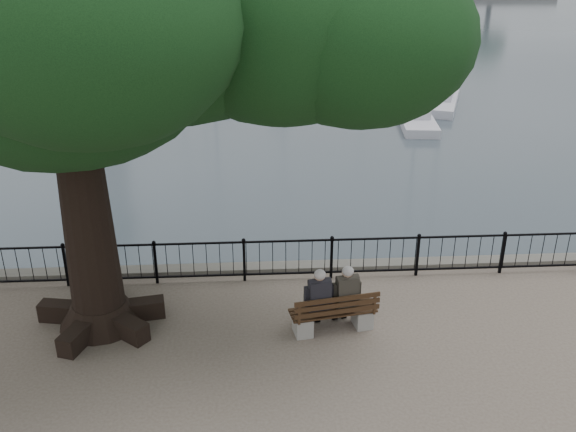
{
  "coord_description": "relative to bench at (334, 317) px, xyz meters",
  "views": [
    {
      "loc": [
        -0.77,
        -10.42,
        7.43
      ],
      "look_at": [
        0.0,
        2.5,
        1.6
      ],
      "focal_mm": 40.0,
      "sensor_mm": 36.0,
      "label": 1
    }
  ],
  "objects": [
    {
      "name": "sailboat_f",
      "position": [
        0.57,
        30.23,
        -1.0
      ],
      "size": [
        1.85,
        5.67,
        11.11
      ],
      "color": "silver",
      "rests_on": "ground"
    },
    {
      "name": "sailboat_c",
      "position": [
        6.21,
        18.39,
        -1.0
      ],
      "size": [
        2.08,
        5.59,
        10.75
      ],
      "color": "silver",
      "rests_on": "ground"
    },
    {
      "name": "sailboat_e",
      "position": [
        -11.98,
        33.0,
        -0.97
      ],
      "size": [
        4.13,
        6.33,
        12.65
      ],
      "color": "silver",
      "rests_on": "ground"
    },
    {
      "name": "railing",
      "position": [
        -0.79,
        2.13,
        0.24
      ],
      "size": [
        22.06,
        0.06,
        1.0
      ],
      "color": "black",
      "rests_on": "ground"
    },
    {
      "name": "sailboat_i",
      "position": [
        -10.74,
        40.28,
        -1.01
      ],
      "size": [
        1.95,
        5.08,
        9.78
      ],
      "color": "silver",
      "rests_on": "ground"
    },
    {
      "name": "tree",
      "position": [
        -3.85,
        0.7,
        5.86
      ],
      "size": [
        11.51,
        8.03,
        9.39
      ],
      "color": "black",
      "rests_on": "ground"
    },
    {
      "name": "harbor",
      "position": [
        -0.79,
        2.63,
        -0.82
      ],
      "size": [
        260.0,
        260.0,
        1.2
      ],
      "color": "#4F4E49",
      "rests_on": "ground"
    },
    {
      "name": "sailboat_h",
      "position": [
        -6.68,
        37.26,
        -0.93
      ],
      "size": [
        2.44,
        5.39,
        13.03
      ],
      "color": "silver",
      "rests_on": "ground"
    },
    {
      "name": "sailboat_d",
      "position": [
        8.34,
        21.61,
        -1.01
      ],
      "size": [
        3.62,
        6.18,
        11.16
      ],
      "color": "silver",
      "rests_on": "ground"
    },
    {
      "name": "person_right",
      "position": [
        0.23,
        0.14,
        0.35
      ],
      "size": [
        0.49,
        0.77,
        1.46
      ],
      "color": "black",
      "rests_on": "ground"
    },
    {
      "name": "sailboat_g",
      "position": [
        6.74,
        35.59,
        -1.02
      ],
      "size": [
        1.96,
        5.13,
        9.67
      ],
      "color": "silver",
      "rests_on": "ground"
    },
    {
      "name": "bench",
      "position": [
        0.0,
        0.0,
        0.0
      ],
      "size": [
        1.8,
        0.82,
        0.92
      ],
      "color": "gray",
      "rests_on": "ground"
    },
    {
      "name": "sailboat_j",
      "position": [
        -5.13,
        38.02,
        -0.95
      ],
      "size": [
        3.37,
        5.79,
        12.83
      ],
      "color": "silver",
      "rests_on": "ground"
    },
    {
      "name": "person_left",
      "position": [
        -0.33,
        0.04,
        0.35
      ],
      "size": [
        0.49,
        0.77,
        1.46
      ],
      "color": "black",
      "rests_on": "ground"
    },
    {
      "name": "sailboat_a",
      "position": [
        -9.84,
        17.13,
        -1.04
      ],
      "size": [
        1.91,
        4.73,
        8.48
      ],
      "color": "silver",
      "rests_on": "ground"
    },
    {
      "name": "sailboat_b",
      "position": [
        -3.46,
        23.36,
        -0.97
      ],
      "size": [
        3.26,
        5.65,
        11.92
      ],
      "color": "silver",
      "rests_on": "ground"
    },
    {
      "name": "lion_monument",
      "position": [
        1.21,
        49.56,
        0.84
      ],
      "size": [
        5.84,
        5.84,
        8.66
      ],
      "color": "#4F4E49",
      "rests_on": "ground"
    }
  ]
}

